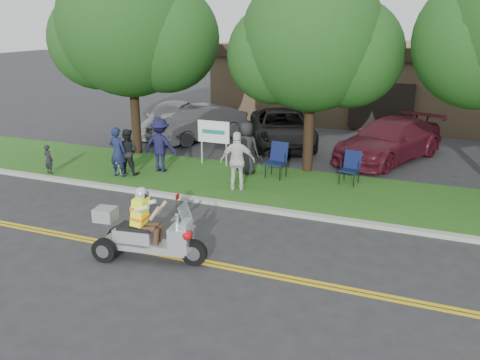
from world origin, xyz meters
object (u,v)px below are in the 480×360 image
at_px(spectator_adult_right, 238,161).
at_px(parked_car_left, 200,123).
at_px(spectator_adult_left, 118,152).
at_px(parked_car_right, 389,140).
at_px(parked_car_mid, 282,128).
at_px(lawn_chair_a, 351,165).
at_px(trike_scooter, 145,235).
at_px(parked_car_far_left, 170,118).
at_px(lawn_chair_b, 278,158).
at_px(spectator_adult_mid, 127,152).

height_order(spectator_adult_right, parked_car_left, spectator_adult_right).
distance_m(spectator_adult_left, parked_car_right, 10.30).
height_order(spectator_adult_right, parked_car_mid, spectator_adult_right).
xyz_separation_m(lawn_chair_a, parked_car_mid, (-3.82, 4.52, 0.05)).
relative_size(spectator_adult_left, spectator_adult_right, 0.92).
distance_m(trike_scooter, parked_car_right, 11.72).
relative_size(spectator_adult_right, parked_car_far_left, 0.39).
distance_m(trike_scooter, parked_car_left, 11.99).
bearing_deg(lawn_chair_b, parked_car_right, 57.63).
height_order(spectator_adult_left, parked_car_right, spectator_adult_left).
bearing_deg(trike_scooter, parked_car_mid, 84.58).
xyz_separation_m(trike_scooter, parked_car_far_left, (-5.93, 11.61, 0.19)).
height_order(parked_car_far_left, parked_car_right, parked_car_far_left).
distance_m(lawn_chair_a, lawn_chair_b, 2.48).
distance_m(trike_scooter, spectator_adult_mid, 6.58).
height_order(trike_scooter, spectator_adult_left, spectator_adult_left).
relative_size(parked_car_mid, parked_car_right, 1.00).
xyz_separation_m(spectator_adult_left, parked_car_left, (-0.04, 6.34, -0.20)).
relative_size(lawn_chair_a, parked_car_left, 0.23).
xyz_separation_m(lawn_chair_a, parked_car_right, (0.78, 3.82, 0.08)).
bearing_deg(parked_car_left, parked_car_right, 21.47).
bearing_deg(spectator_adult_mid, parked_car_far_left, -80.99).
distance_m(spectator_adult_right, parked_car_mid, 6.54).
relative_size(lawn_chair_b, spectator_adult_left, 0.69).
height_order(lawn_chair_a, parked_car_left, parked_car_left).
bearing_deg(lawn_chair_a, parked_car_right, 88.45).
height_order(lawn_chair_b, spectator_adult_mid, spectator_adult_mid).
bearing_deg(spectator_adult_right, lawn_chair_a, -168.75).
bearing_deg(spectator_adult_left, lawn_chair_a, -161.46).
relative_size(spectator_adult_right, parked_car_mid, 0.34).
distance_m(trike_scooter, parked_car_far_left, 13.04).
bearing_deg(trike_scooter, spectator_adult_left, 122.80).
bearing_deg(parked_car_left, parked_car_far_left, -169.19).
distance_m(lawn_chair_a, parked_car_right, 3.90).
relative_size(trike_scooter, parked_car_mid, 0.49).
distance_m(trike_scooter, lawn_chair_b, 6.98).
height_order(trike_scooter, parked_car_mid, trike_scooter).
bearing_deg(parked_car_left, spectator_adult_left, -66.25).
height_order(lawn_chair_a, spectator_adult_mid, spectator_adult_mid).
bearing_deg(lawn_chair_a, spectator_adult_left, -153.49).
height_order(lawn_chair_a, spectator_adult_right, spectator_adult_right).
bearing_deg(lawn_chair_b, spectator_adult_left, -151.87).
height_order(trike_scooter, spectator_adult_right, spectator_adult_right).
bearing_deg(spectator_adult_left, parked_car_mid, -116.83).
bearing_deg(lawn_chair_b, parked_car_left, 146.24).
height_order(lawn_chair_a, lawn_chair_b, lawn_chair_b).
distance_m(lawn_chair_b, parked_car_right, 5.18).
xyz_separation_m(parked_car_left, parked_car_right, (8.36, -0.27, 0.02)).
bearing_deg(parked_car_far_left, trike_scooter, -74.02).
bearing_deg(parked_car_mid, parked_car_left, 162.63).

